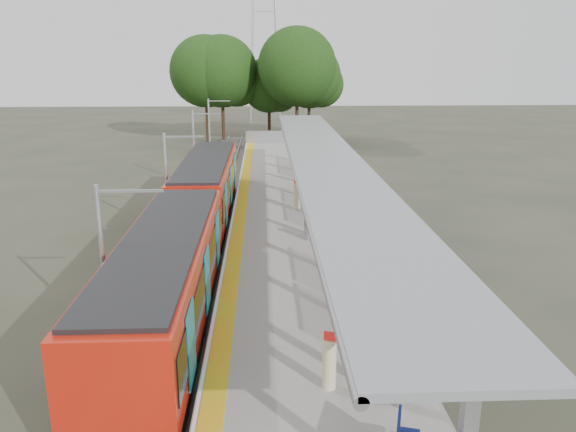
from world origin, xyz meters
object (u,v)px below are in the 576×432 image
at_px(bench_mid, 335,201).
at_px(litter_bin, 309,229).
at_px(train, 192,221).
at_px(info_pillar_far, 297,196).
at_px(bench_far, 314,158).
at_px(info_pillar_near, 329,364).

bearing_deg(bench_mid, litter_bin, -128.81).
xyz_separation_m(train, info_pillar_far, (5.04, 5.76, -0.34)).
distance_m(train, bench_far, 20.12).
distance_m(bench_mid, bench_far, 13.42).
distance_m(bench_far, info_pillar_near, 30.64).
bearing_deg(info_pillar_far, bench_mid, -31.28).
xyz_separation_m(train, bench_mid, (7.12, 5.40, -0.55)).
bearing_deg(bench_mid, info_pillar_far, 151.01).
bearing_deg(bench_far, info_pillar_near, -113.88).
xyz_separation_m(info_pillar_near, info_pillar_far, (0.21, 17.50, 0.04)).
distance_m(bench_far, litter_bin, 18.59).
relative_size(bench_mid, info_pillar_near, 0.93).
relative_size(train, info_pillar_far, 16.73).
bearing_deg(bench_far, train, -130.31).
height_order(bench_mid, info_pillar_near, info_pillar_near).
distance_m(info_pillar_far, litter_bin, 5.46).
distance_m(bench_mid, info_pillar_near, 17.28).
bearing_deg(train, bench_far, 69.30).
bearing_deg(train, info_pillar_far, 48.84).
height_order(info_pillar_near, info_pillar_far, info_pillar_far).
distance_m(bench_far, info_pillar_far, 13.22).
relative_size(bench_mid, info_pillar_far, 0.88).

